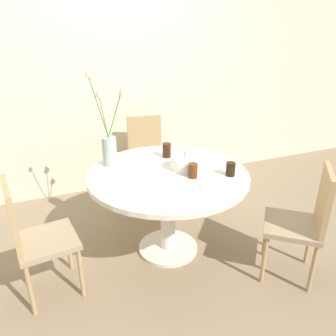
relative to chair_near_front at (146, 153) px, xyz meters
name	(u,v)px	position (x,y,z in m)	size (l,w,h in m)	color
ground_plane	(168,249)	(-0.16, -1.05, -0.52)	(16.00, 16.00, 0.00)	#89755B
wall_back	(119,77)	(-0.16, 0.40, 0.78)	(8.00, 0.05, 2.60)	beige
dining_table	(168,187)	(-0.16, -1.05, 0.09)	(1.29, 1.29, 0.74)	silver
chair_near_front	(146,153)	(0.00, 0.00, 0.00)	(0.46, 0.46, 0.92)	#9E896B
chair_right_flank	(33,234)	(-1.22, -1.19, 0.00)	(0.45, 0.45, 0.92)	#9E896B
chair_left_flank	(305,218)	(0.65, -1.72, 0.00)	(0.56, 0.56, 0.92)	#9E896B
birthday_cake	(184,163)	(-0.02, -1.03, 0.28)	(0.21, 0.21, 0.15)	white
flower_vase	(109,143)	(-0.55, -0.71, 0.42)	(0.29, 0.26, 0.78)	#9EB2AD
side_plate	(212,184)	(0.06, -1.37, 0.23)	(0.19, 0.19, 0.01)	white
drink_glass_0	(193,171)	(-0.02, -1.20, 0.28)	(0.07, 0.07, 0.11)	#51280F
drink_glass_1	(167,150)	(-0.05, -0.72, 0.29)	(0.08, 0.08, 0.13)	#33190C
drink_glass_2	(231,169)	(0.27, -1.28, 0.28)	(0.07, 0.07, 0.11)	black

